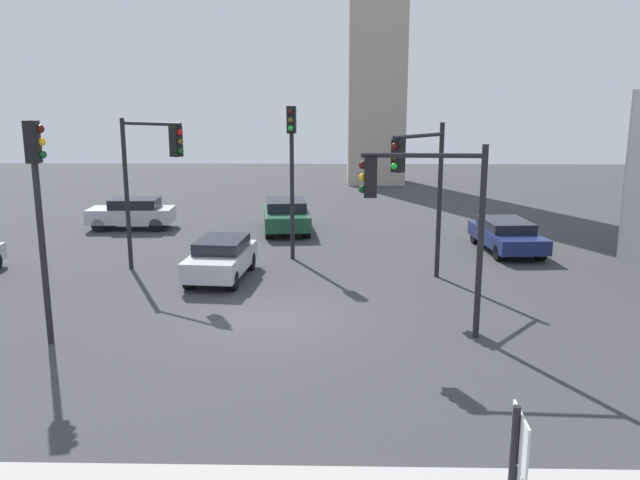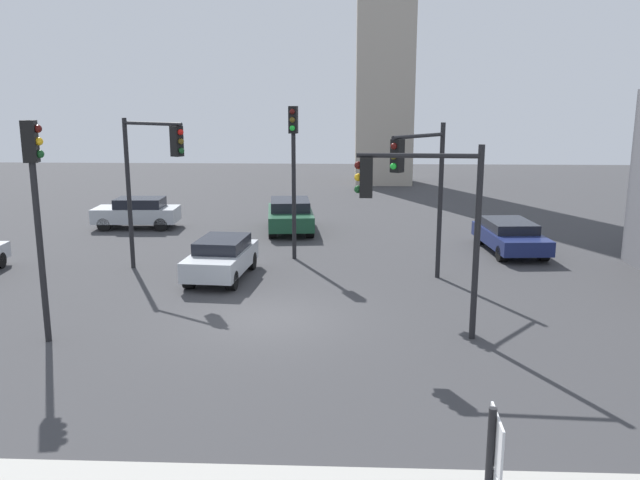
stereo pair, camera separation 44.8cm
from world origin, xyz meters
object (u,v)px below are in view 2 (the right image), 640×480
Objects in this scene: direction_sign at (491,474)px; traffic_light_3 at (293,155)px; car_2 at (222,257)px; car_0 at (290,215)px; traffic_light_1 at (151,164)px; car_1 at (510,235)px; traffic_light_0 at (421,203)px; traffic_light_2 at (420,175)px; car_3 at (137,212)px; traffic_light_4 at (36,191)px.

direction_sign is 17.77m from traffic_light_3.
car_0 is at bearing 173.79° from car_2.
traffic_light_1 reaches higher than car_1.
direction_sign is 0.49× the size of car_0.
direction_sign reaches higher than car_1.
direction_sign is 0.46× the size of traffic_light_0.
traffic_light_2 reaches higher than car_0.
car_0 is 1.17× the size of car_3.
traffic_light_2 is at bearing 90.23° from direction_sign.
traffic_light_1 reaches higher than direction_sign.
car_1 is (4.24, 5.04, -2.99)m from traffic_light_2.
traffic_light_1 is at bearing 73.52° from traffic_light_4.
traffic_light_3 is 10.42m from car_3.
traffic_light_3 reaches higher than car_2.
traffic_light_4 reaches higher than car_2.
car_3 is (-11.90, 14.11, -2.74)m from traffic_light_0.
traffic_light_1 reaches higher than car_2.
traffic_light_3 is at bearing 146.68° from car_2.
traffic_light_4 is 1.38× the size of car_2.
traffic_light_4 is (-0.82, -6.71, -0.02)m from traffic_light_1.
direction_sign reaches higher than car_0.
direction_sign is 23.05m from car_0.
traffic_light_1 is 9.17m from traffic_light_2.
traffic_light_3 is 1.44× the size of car_2.
car_3 is at bearing 119.78° from direction_sign.
traffic_light_1 is (-8.59, 5.99, 0.36)m from traffic_light_0.
traffic_light_3 reaches higher than car_1.
car_2 is 10.42m from car_3.
car_2 is (3.27, 6.15, -3.11)m from traffic_light_4.
car_2 is (-6.64, 0.63, -2.94)m from traffic_light_2.
direction_sign is 17.30m from traffic_light_1.
car_2 is (-1.63, -8.30, -0.04)m from car_0.
traffic_light_0 is 4.82m from traffic_light_2.
car_1 is (8.62, 1.53, -3.33)m from traffic_light_3.
traffic_light_3 reaches higher than traffic_light_2.
car_0 is at bearing -167.27° from traffic_light_3.
direction_sign is 0.57× the size of car_2.
traffic_light_3 reaches higher than car_0.
traffic_light_0 is 1.06× the size of car_0.
traffic_light_4 reaches higher than traffic_light_2.
car_0 reaches higher than car_2.
car_0 is 8.46m from car_2.
traffic_light_1 is at bearing -98.01° from car_2.
direction_sign reaches higher than car_2.
car_0 is at bearing 94.50° from traffic_light_1.
car_3 is (-5.75, 8.69, 0.03)m from car_2.
traffic_light_0 is 18.66m from car_3.
car_3 is at bearing -88.32° from traffic_light_2.
car_2 is at bearing 52.46° from traffic_light_4.
direction_sign is 25.87m from car_3.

